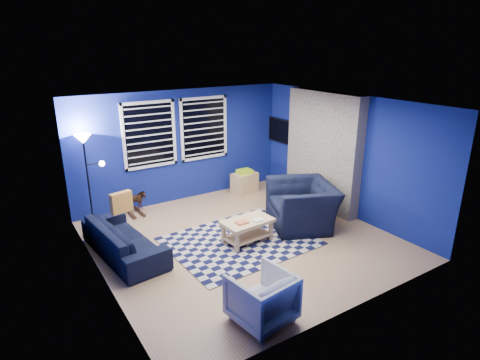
% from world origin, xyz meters
% --- Properties ---
extents(floor, '(5.00, 5.00, 0.00)m').
position_xyz_m(floor, '(0.00, 0.00, 0.00)').
color(floor, tan).
rests_on(floor, ground).
extents(ceiling, '(5.00, 5.00, 0.00)m').
position_xyz_m(ceiling, '(0.00, 0.00, 2.50)').
color(ceiling, white).
rests_on(ceiling, wall_back).
extents(wall_back, '(5.00, 0.00, 5.00)m').
position_xyz_m(wall_back, '(0.00, 2.50, 1.25)').
color(wall_back, navy).
rests_on(wall_back, floor).
extents(wall_left, '(0.00, 5.00, 5.00)m').
position_xyz_m(wall_left, '(-2.50, 0.00, 1.25)').
color(wall_left, navy).
rests_on(wall_left, floor).
extents(wall_right, '(0.00, 5.00, 5.00)m').
position_xyz_m(wall_right, '(2.50, 0.00, 1.25)').
color(wall_right, navy).
rests_on(wall_right, floor).
extents(fireplace, '(0.65, 2.00, 2.50)m').
position_xyz_m(fireplace, '(2.36, 0.50, 1.20)').
color(fireplace, gray).
rests_on(fireplace, floor).
extents(window_left, '(1.17, 0.06, 1.42)m').
position_xyz_m(window_left, '(-0.75, 2.46, 1.60)').
color(window_left, black).
rests_on(window_left, wall_back).
extents(window_right, '(1.17, 0.06, 1.42)m').
position_xyz_m(window_right, '(0.55, 2.46, 1.60)').
color(window_right, black).
rests_on(window_right, wall_back).
extents(tv, '(0.07, 1.00, 0.58)m').
position_xyz_m(tv, '(2.45, 2.00, 1.40)').
color(tv, black).
rests_on(tv, wall_right).
extents(rug, '(2.58, 2.10, 0.02)m').
position_xyz_m(rug, '(-0.08, -0.03, 0.01)').
color(rug, black).
rests_on(rug, floor).
extents(sofa, '(2.05, 0.98, 0.58)m').
position_xyz_m(sofa, '(-1.99, 0.63, 0.29)').
color(sofa, black).
rests_on(sofa, floor).
extents(armchair_big, '(1.67, 1.58, 0.86)m').
position_xyz_m(armchair_big, '(1.32, -0.11, 0.43)').
color(armchair_big, black).
rests_on(armchair_big, floor).
extents(armchair_bent, '(0.82, 0.84, 0.68)m').
position_xyz_m(armchair_bent, '(-1.03, -2.03, 0.34)').
color(armchair_bent, gray).
rests_on(armchair_bent, floor).
extents(rocking_horse, '(0.41, 0.57, 0.44)m').
position_xyz_m(rocking_horse, '(-1.28, 2.25, 0.29)').
color(rocking_horse, '#432615').
rests_on(rocking_horse, floor).
extents(coffee_table, '(0.94, 0.58, 0.45)m').
position_xyz_m(coffee_table, '(0.02, -0.12, 0.31)').
color(coffee_table, tan).
rests_on(coffee_table, rug).
extents(cabinet, '(0.65, 0.49, 0.58)m').
position_xyz_m(cabinet, '(1.39, 2.05, 0.26)').
color(cabinet, tan).
rests_on(cabinet, floor).
extents(floor_lamp, '(0.49, 0.30, 1.81)m').
position_xyz_m(floor_lamp, '(-2.11, 2.25, 1.48)').
color(floor_lamp, black).
rests_on(floor_lamp, floor).
extents(throw_pillow, '(0.41, 0.20, 0.37)m').
position_xyz_m(throw_pillow, '(-1.84, 1.12, 0.76)').
color(throw_pillow, orange).
rests_on(throw_pillow, sofa).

